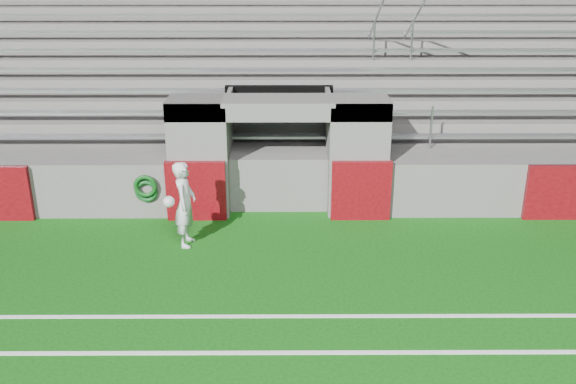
{
  "coord_description": "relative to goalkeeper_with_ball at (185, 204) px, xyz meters",
  "views": [
    {
      "loc": [
        0.15,
        -10.06,
        5.79
      ],
      "look_at": [
        0.2,
        1.8,
        1.1
      ],
      "focal_mm": 40.0,
      "sensor_mm": 36.0,
      "label": 1
    }
  ],
  "objects": [
    {
      "name": "stadium_structure",
      "position": [
        1.86,
        6.26,
        0.61
      ],
      "size": [
        26.0,
        8.48,
        5.42
      ],
      "color": "#565451",
      "rests_on": "ground"
    },
    {
      "name": "hose_coil",
      "position": [
        -1.03,
        1.22,
        -0.14
      ],
      "size": [
        0.51,
        0.15,
        0.65
      ],
      "color": "#0D4518",
      "rests_on": "ground"
    },
    {
      "name": "ground",
      "position": [
        1.86,
        -1.71,
        -0.88
      ],
      "size": [
        90.0,
        90.0,
        0.0
      ],
      "primitive_type": "plane",
      "color": "#0C460B",
      "rests_on": "ground"
    },
    {
      "name": "goalkeeper_with_ball",
      "position": [
        0.0,
        0.0,
        0.0
      ],
      "size": [
        0.63,
        0.67,
        1.76
      ],
      "color": "silver",
      "rests_on": "ground"
    }
  ]
}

